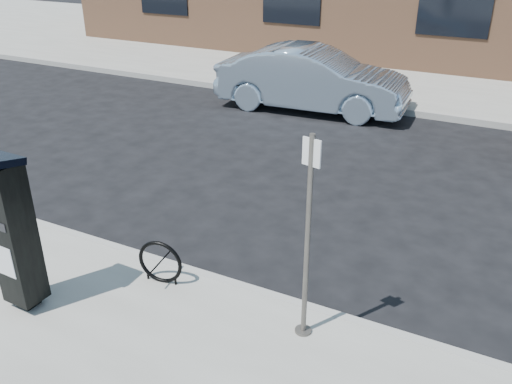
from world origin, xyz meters
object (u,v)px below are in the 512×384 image
Objects in this scene: sign_pole at (307,242)px; bike_rack at (160,262)px; parking_kiosk at (13,232)px; car_silver at (312,79)px.

bike_rack is (-1.87, 0.05, -0.82)m from sign_pole.
parking_kiosk is 0.40× the size of car_silver.
sign_pole reaches higher than car_silver.
car_silver is at bearing 124.73° from sign_pole.
sign_pole is 0.48× the size of car_silver.
parking_kiosk is at bearing -148.01° from sign_pole.
bike_rack is at bearing -168.43° from sign_pole.
car_silver is (-1.22, 7.80, 0.33)m from bike_rack.
bike_rack is 7.90m from car_silver.
parking_kiosk is 0.84× the size of sign_pole.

